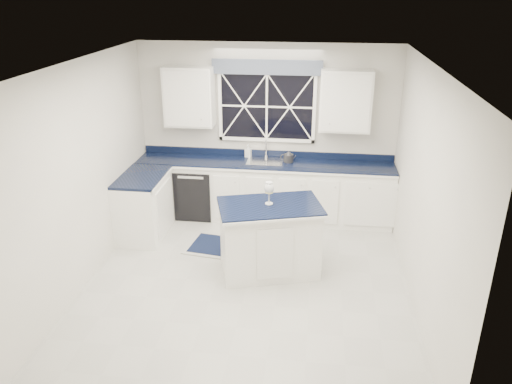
# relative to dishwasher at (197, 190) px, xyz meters

# --- Properties ---
(ground) EXTENTS (4.50, 4.50, 0.00)m
(ground) POSITION_rel_dishwasher_xyz_m (1.10, -1.95, -0.41)
(ground) COLOR #A6A6A2
(ground) RESTS_ON ground
(back_wall) EXTENTS (4.00, 0.10, 2.70)m
(back_wall) POSITION_rel_dishwasher_xyz_m (1.10, 0.30, 0.94)
(back_wall) COLOR silver
(back_wall) RESTS_ON ground
(base_cabinets) EXTENTS (3.99, 1.60, 0.90)m
(base_cabinets) POSITION_rel_dishwasher_xyz_m (0.77, -0.17, 0.04)
(base_cabinets) COLOR white
(base_cabinets) RESTS_ON ground
(countertop) EXTENTS (3.98, 0.64, 0.04)m
(countertop) POSITION_rel_dishwasher_xyz_m (1.10, 0.00, 0.51)
(countertop) COLOR black
(countertop) RESTS_ON base_cabinets
(dishwasher) EXTENTS (0.60, 0.58, 0.82)m
(dishwasher) POSITION_rel_dishwasher_xyz_m (0.00, 0.00, 0.00)
(dishwasher) COLOR black
(dishwasher) RESTS_ON ground
(window) EXTENTS (1.65, 0.09, 1.26)m
(window) POSITION_rel_dishwasher_xyz_m (1.10, 0.25, 1.42)
(window) COLOR black
(window) RESTS_ON ground
(upper_cabinets) EXTENTS (3.10, 0.34, 0.90)m
(upper_cabinets) POSITION_rel_dishwasher_xyz_m (1.10, 0.13, 1.49)
(upper_cabinets) COLOR white
(upper_cabinets) RESTS_ON ground
(faucet) EXTENTS (0.05, 0.20, 0.30)m
(faucet) POSITION_rel_dishwasher_xyz_m (1.10, 0.19, 0.69)
(faucet) COLOR silver
(faucet) RESTS_ON countertop
(island) EXTENTS (1.43, 1.09, 0.95)m
(island) POSITION_rel_dishwasher_xyz_m (1.34, -1.60, 0.07)
(island) COLOR white
(island) RESTS_ON ground
(rug) EXTENTS (1.22, 0.84, 0.02)m
(rug) POSITION_rel_dishwasher_xyz_m (0.68, -1.07, -0.40)
(rug) COLOR #A4A39F
(rug) RESTS_ON ground
(kettle) EXTENTS (0.25, 0.16, 0.17)m
(kettle) POSITION_rel_dishwasher_xyz_m (1.46, 0.05, 0.61)
(kettle) COLOR #323234
(kettle) RESTS_ON countertop
(wine_glass) EXTENTS (0.12, 0.12, 0.29)m
(wine_glass) POSITION_rel_dishwasher_xyz_m (1.33, -1.57, 0.74)
(wine_glass) COLOR silver
(wine_glass) RESTS_ON island
(soap_bottle) EXTENTS (0.10, 0.11, 0.20)m
(soap_bottle) POSITION_rel_dishwasher_xyz_m (0.81, 0.22, 0.63)
(soap_bottle) COLOR silver
(soap_bottle) RESTS_ON countertop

